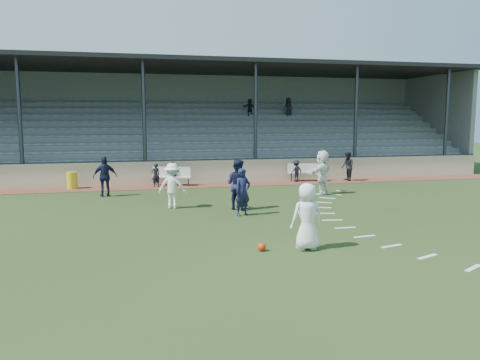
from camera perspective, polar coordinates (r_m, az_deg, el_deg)
name	(u,v)px	position (r m, az deg, el deg)	size (l,w,h in m)	color
ground	(259,233)	(14.28, 2.29, -6.46)	(90.00, 90.00, 0.00)	#243716
cinder_track	(205,185)	(24.38, -4.26, -0.61)	(34.00, 2.00, 0.02)	brown
retaining_wall	(202,172)	(25.34, -4.64, 1.04)	(34.00, 0.18, 1.20)	#C3B796
bench_left	(172,174)	(24.36, -8.33, 0.68)	(2.02, 1.10, 0.95)	beige
bench_right	(306,171)	(26.10, 8.07, 1.14)	(2.03, 0.97, 0.95)	beige
trash_bin	(72,180)	(24.44, -19.79, -0.03)	(0.51, 0.51, 0.82)	gold
football	(262,247)	(12.36, 2.66, -8.14)	(0.23, 0.23, 0.23)	red
player_white_lead	(307,217)	(12.44, 8.18, -4.43)	(0.87, 0.57, 1.78)	white
player_navy_lead	(243,192)	(16.63, 0.34, -1.48)	(0.62, 0.41, 1.70)	#131636
player_navy_mid	(238,184)	(17.76, -0.30, -0.54)	(0.93, 0.73, 1.92)	#131636
player_white_wing	(173,186)	(18.18, -8.23, -0.70)	(1.13, 0.65, 1.75)	white
player_navy_wing	(105,177)	(21.53, -16.12, 0.40)	(1.05, 0.44, 1.78)	#131636
player_white_back	(322,172)	(21.63, 9.99, 0.92)	(1.87, 0.60, 2.02)	white
official	(348,166)	(26.46, 12.98, 1.62)	(0.78, 0.61, 1.60)	black
sub_left_near	(156,175)	(23.93, -10.24, 0.59)	(0.43, 0.28, 1.19)	black
sub_left_far	(173,174)	(24.32, -8.13, 0.78)	(0.71, 0.30, 1.22)	black
sub_right	(296,171)	(25.67, 6.87, 1.13)	(0.77, 0.44, 1.20)	black
grandstand	(191,138)	(29.87, -6.00, 5.08)	(34.60, 9.00, 6.61)	gray
penalty_arc	(382,226)	(15.85, 16.88, -5.36)	(3.89, 14.63, 0.01)	silver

